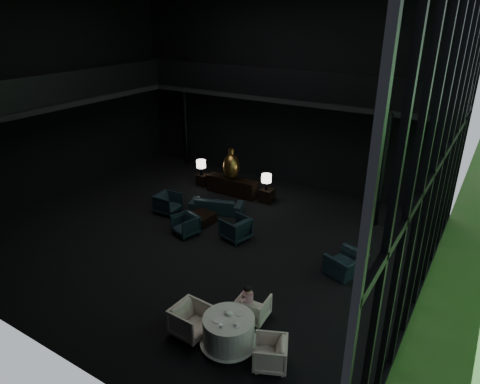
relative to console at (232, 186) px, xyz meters
The scene contains 34 objects.
floor 3.71m from the console, 74.90° to the right, with size 14.00×12.00×0.02m, color black.
wall_back 4.49m from the console, 68.42° to the left, with size 14.00×0.04×8.00m, color black.
wall_front 10.28m from the console, 84.25° to the right, with size 14.00×0.04×8.00m, color black.
wall_left 7.90m from the console, 149.43° to the right, with size 0.04×12.00×8.00m, color black.
curtain_wall 9.41m from the console, 24.26° to the right, with size 0.20×12.00×8.00m, color black, non-canonical shape.
mezzanine_left 7.17m from the console, 144.70° to the right, with size 2.00×12.00×0.25m, color black.
mezzanine_back 4.38m from the console, 36.15° to the left, with size 12.00×2.00×0.25m, color black.
railing_left 6.86m from the console, 138.55° to the right, with size 0.06×12.00×1.00m, color black.
railing_back 4.70m from the console, 12.46° to the left, with size 12.00×0.06×1.00m, color black.
column_nw 4.85m from the console, 152.15° to the left, with size 0.24×0.24×4.00m, color black.
column_ne 6.01m from the console, ahead, with size 0.24×0.24×4.00m, color black.
console is the anchor object (origin of this frame).
bronze_urn 0.89m from the console, 90.00° to the right, with size 0.67×0.67×1.25m.
side_table_left 1.61m from the console, behind, with size 0.46×0.46×0.50m, color black.
table_lamp_left 1.72m from the console, behind, with size 0.40×0.40×0.67m.
side_table_right 1.60m from the console, ahead, with size 0.49×0.49×0.54m, color black.
table_lamp_right 1.73m from the console, ahead, with size 0.39×0.39×0.66m.
sofa 1.75m from the console, 76.81° to the right, with size 1.87×0.55×0.73m, color black.
lounge_armchair_west 2.95m from the console, 111.45° to the right, with size 0.87×0.82×0.90m, color #193839.
lounge_armchair_east 3.74m from the console, 55.14° to the right, with size 0.89×0.84×0.92m, color black.
lounge_armchair_south 3.75m from the console, 81.66° to the right, with size 0.75×0.70×0.77m, color #11232D.
window_armchair 6.71m from the console, 27.99° to the right, with size 0.98×0.64×0.85m, color #122729.
coffee_table 2.81m from the console, 80.18° to the right, with size 0.83×0.83×0.37m, color black.
dining_table 8.65m from the console, 57.51° to the right, with size 1.33×1.33×0.75m.
dining_chair_north 7.76m from the console, 53.12° to the right, with size 0.64×0.60×0.66m, color silver.
dining_chair_east 9.31m from the console, 52.05° to the right, with size 0.66×0.62×0.68m, color beige.
dining_chair_west 8.31m from the console, 63.63° to the right, with size 0.84×0.79×0.87m, color beige.
child 7.87m from the console, 54.28° to the right, with size 0.27×0.27×0.58m.
plate_a 8.71m from the console, 59.02° to the right, with size 0.26×0.26×0.02m, color white.
plate_b 8.51m from the console, 55.81° to the right, with size 0.23×0.23×0.02m, color white.
saucer 8.91m from the console, 56.31° to the right, with size 0.16×0.16×0.01m, color white.
coffee_cup 8.89m from the console, 56.54° to the right, with size 0.09×0.09×0.07m, color white.
cereal_bowl 8.52m from the console, 57.58° to the right, with size 0.17×0.17×0.09m, color white.
cream_pot 8.95m from the console, 58.55° to the right, with size 0.07×0.07×0.08m, color #99999E.
Camera 1 is at (7.92, -10.03, 7.05)m, focal length 32.00 mm.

